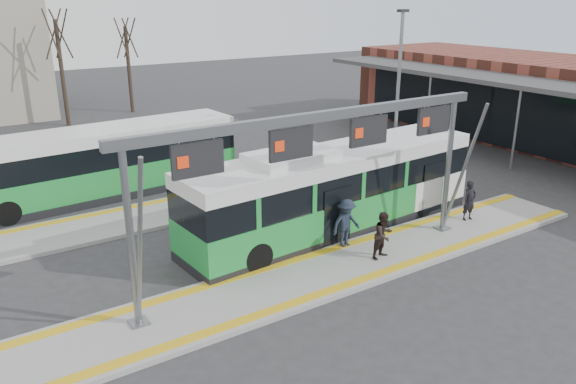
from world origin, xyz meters
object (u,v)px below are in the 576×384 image
hero_bus (334,191)px  passenger_b (384,235)px  passenger_a (469,201)px  gantry (323,145)px  passenger_c (346,223)px

hero_bus → passenger_b: bearing=-99.3°
hero_bus → passenger_a: hero_bus is taller
gantry → passenger_a: gantry is taller
passenger_b → passenger_c: (-0.50, 1.40, 0.07)m
gantry → passenger_c: gantry is taller
passenger_c → passenger_a: bearing=-7.5°
gantry → passenger_a: 8.13m
hero_bus → passenger_b: hero_bus is taller
hero_bus → passenger_c: 2.00m
hero_bus → passenger_a: size_ratio=7.93×
gantry → passenger_a: size_ratio=8.10×
gantry → hero_bus: bearing=45.7°
gantry → passenger_c: size_ratio=7.33×
passenger_b → passenger_c: size_ratio=0.92×
passenger_a → hero_bus: bearing=160.0°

